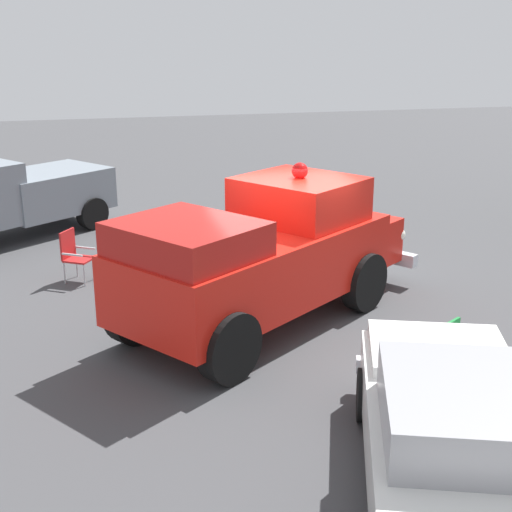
{
  "coord_description": "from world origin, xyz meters",
  "views": [
    {
      "loc": [
        3.38,
        10.94,
        4.71
      ],
      "look_at": [
        0.67,
        0.41,
        1.21
      ],
      "focal_mm": 49.36,
      "sensor_mm": 36.0,
      "label": 1
    }
  ],
  "objects": [
    {
      "name": "ground_plane",
      "position": [
        0.0,
        0.0,
        0.0
      ],
      "size": [
        60.0,
        60.0,
        0.0
      ],
      "primitive_type": "plane",
      "color": "#424244"
    },
    {
      "name": "vintage_fire_truck",
      "position": [
        0.48,
        0.27,
        1.2
      ],
      "size": [
        6.11,
        5.21,
        2.59
      ],
      "color": "black",
      "rests_on": "ground"
    },
    {
      "name": "classic_hot_rod",
      "position": [
        -0.2,
        5.28,
        0.75
      ],
      "size": [
        3.28,
        4.73,
        1.46
      ],
      "color": "black",
      "rests_on": "ground"
    },
    {
      "name": "parked_pickup",
      "position": [
        4.92,
        -6.15,
        0.99
      ],
      "size": [
        4.93,
        4.31,
        1.9
      ],
      "color": "black",
      "rests_on": "ground"
    },
    {
      "name": "lawn_chair_by_car",
      "position": [
        -1.2,
        3.14,
        0.59
      ],
      "size": [
        0.67,
        0.67,
        1.02
      ],
      "color": "#B7BABF",
      "rests_on": "ground"
    },
    {
      "name": "lawn_chair_spare",
      "position": [
        3.57,
        -2.61,
        0.59
      ],
      "size": [
        0.68,
        0.68,
        1.02
      ],
      "color": "#B7BABF",
      "rests_on": "ground"
    }
  ]
}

